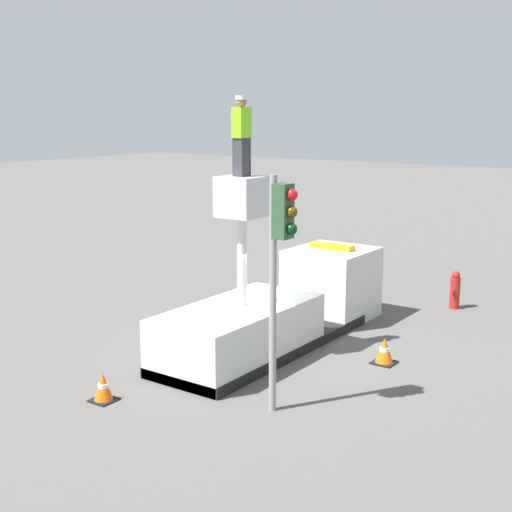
{
  "coord_description": "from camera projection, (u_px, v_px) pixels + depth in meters",
  "views": [
    {
      "loc": [
        -13.6,
        -9.4,
        5.65
      ],
      "look_at": [
        -1.94,
        -1.1,
        2.74
      ],
      "focal_mm": 50.0,
      "sensor_mm": 36.0,
      "label": 1
    }
  ],
  "objects": [
    {
      "name": "traffic_light_pole",
      "position": [
        280.0,
        247.0,
        13.0
      ],
      "size": [
        0.34,
        0.57,
        4.53
      ],
      "color": "gray",
      "rests_on": "ground"
    },
    {
      "name": "ground_plane",
      "position": [
        265.0,
        348.0,
        17.32
      ],
      "size": [
        120.0,
        120.0,
        0.0
      ],
      "primitive_type": "plane",
      "color": "#565451"
    },
    {
      "name": "traffic_cone_rear",
      "position": [
        103.0,
        388.0,
        14.11
      ],
      "size": [
        0.48,
        0.48,
        0.59
      ],
      "color": "black",
      "rests_on": "ground"
    },
    {
      "name": "fire_hydrant",
      "position": [
        455.0,
        290.0,
        20.71
      ],
      "size": [
        0.53,
        0.29,
        1.12
      ],
      "color": "#B2231E",
      "rests_on": "ground"
    },
    {
      "name": "traffic_cone_curbside",
      "position": [
        384.0,
        351.0,
        16.22
      ],
      "size": [
        0.52,
        0.52,
        0.6
      ],
      "color": "black",
      "rests_on": "ground"
    },
    {
      "name": "bucket_truck",
      "position": [
        280.0,
        310.0,
        17.66
      ],
      "size": [
        7.54,
        2.11,
        4.24
      ],
      "color": "black",
      "rests_on": "ground"
    },
    {
      "name": "worker",
      "position": [
        242.0,
        136.0,
        15.55
      ],
      "size": [
        0.4,
        0.26,
        1.75
      ],
      "color": "#38383D",
      "rests_on": "bucket_truck"
    }
  ]
}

